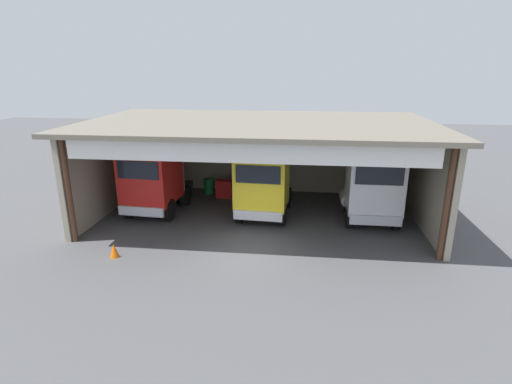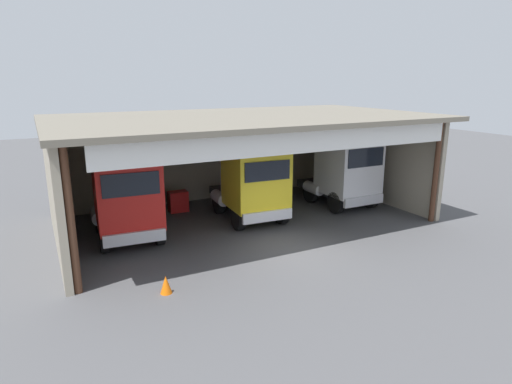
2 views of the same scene
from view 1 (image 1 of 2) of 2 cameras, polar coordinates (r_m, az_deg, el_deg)
name	(u,v)px [view 1 (image 1 of 2)]	position (r m, az deg, el deg)	size (l,w,h in m)	color
ground_plane	(248,251)	(16.42, -1.20, -8.43)	(80.00, 80.00, 0.00)	#4C4C4F
workshop_shed	(261,146)	(20.11, 0.67, 6.58)	(16.07, 9.41, 4.75)	#9E937F
truck_red_left_bay	(153,178)	(20.47, -14.45, 1.98)	(2.59, 5.01, 3.59)	red
truck_yellow_right_bay	(263,182)	(19.30, 1.02, 1.39)	(2.61, 5.39, 3.50)	yellow
truck_white_center_right_bay	(373,184)	(19.42, 16.26, 1.07)	(2.56, 4.57, 3.68)	white
oil_drum	(209,186)	(23.67, -6.71, 0.82)	(0.58, 0.58, 0.87)	#197233
tool_cart	(224,189)	(22.87, -4.55, 0.46)	(0.90, 0.60, 1.00)	red
traffic_cone	(114,250)	(16.79, -19.56, -7.85)	(0.36, 0.36, 0.56)	orange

